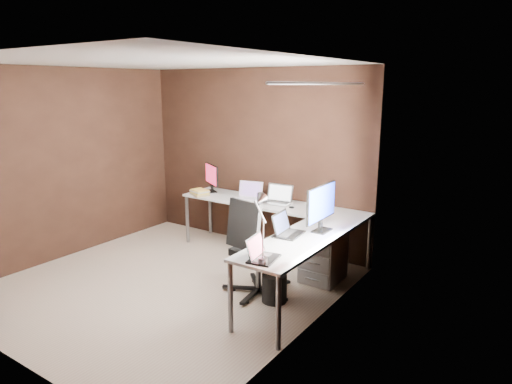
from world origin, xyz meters
TOP-DOWN VIEW (x-y plane):
  - room at (0.34, 0.07)m, footprint 3.60×3.60m
  - desk at (0.84, 1.04)m, footprint 2.65×2.25m
  - drawer_pedestal at (1.43, 1.15)m, footprint 0.42×0.50m
  - monitor_left at (-0.60, 1.57)m, footprint 0.41×0.26m
  - monitor_right at (1.56, 0.79)m, footprint 0.15×0.62m
  - laptop_white at (0.10, 1.53)m, footprint 0.39×0.32m
  - laptop_silver at (0.55, 1.55)m, footprint 0.39×0.30m
  - laptop_black_big at (1.31, 0.47)m, footprint 0.28×0.37m
  - laptop_black_small at (1.47, -0.26)m, footprint 0.28×0.35m
  - book_stack at (-0.61, 1.30)m, footprint 0.32×0.30m
  - mouse_left at (-0.61, 1.32)m, footprint 0.10×0.07m
  - mouse_corner at (0.84, 1.41)m, footprint 0.09×0.08m
  - desk_lamp at (1.49, -0.29)m, footprint 0.20×0.23m
  - office_chair at (0.98, 0.40)m, footprint 0.61×0.63m
  - wastebasket at (1.25, 0.35)m, footprint 0.35×0.35m

SIDE VIEW (x-z plane):
  - wastebasket at x=1.25m, z-range 0.00..0.31m
  - drawer_pedestal at x=1.43m, z-range 0.00..0.60m
  - office_chair at x=0.98m, z-range -0.23..0.87m
  - desk at x=0.84m, z-range 0.31..1.04m
  - mouse_corner at x=0.84m, z-range 0.73..0.76m
  - mouse_left at x=-0.61m, z-range 0.73..0.76m
  - book_stack at x=-0.61m, z-range 0.73..0.81m
  - laptop_black_small at x=1.47m, z-range 0.67..0.88m
  - laptop_white at x=0.10m, z-range 0.67..0.90m
  - laptop_black_big at x=1.31m, z-range 0.66..0.90m
  - laptop_silver at x=0.55m, z-range 0.66..0.90m
  - monitor_left at x=-0.60m, z-range 0.76..1.16m
  - monitor_right at x=1.56m, z-range 0.76..1.27m
  - desk_lamp at x=1.49m, z-range 0.81..1.43m
  - room at x=0.34m, z-range 0.03..2.53m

